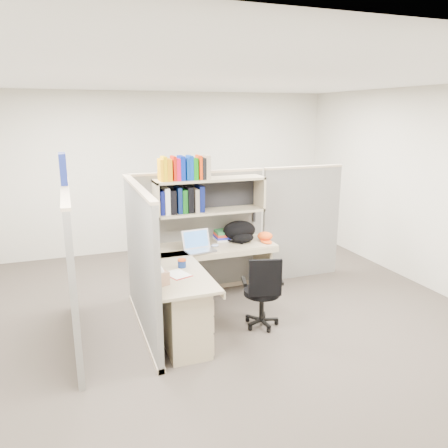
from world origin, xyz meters
name	(u,v)px	position (x,y,z in m)	size (l,w,h in m)	color
ground	(221,318)	(0.00, 0.00, 0.00)	(6.00, 6.00, 0.00)	#332D27
room_shell	(221,182)	(0.00, 0.00, 1.62)	(6.00, 6.00, 6.00)	beige
cubicle	(179,237)	(-0.37, 0.45, 0.91)	(3.79, 1.84, 1.95)	#5C5B57
desk	(194,298)	(-0.41, -0.29, 0.44)	(1.74, 1.75, 0.73)	tan
laptop	(200,241)	(-0.14, 0.37, 0.86)	(0.35, 0.35, 0.25)	silver
backpack	(241,231)	(0.49, 0.61, 0.86)	(0.44, 0.34, 0.26)	black
orange_cap	(265,236)	(0.80, 0.54, 0.78)	(0.20, 0.23, 0.11)	#E44E13
snack_canister	(182,263)	(-0.48, -0.10, 0.78)	(0.09, 0.09, 0.09)	navy
tissue_box	(161,274)	(-0.80, -0.50, 0.83)	(0.13, 0.13, 0.21)	#A67A5E
mouse	(215,245)	(0.09, 0.48, 0.75)	(0.10, 0.07, 0.04)	#96A7D5
paper_cup	(200,240)	(-0.05, 0.69, 0.78)	(0.07, 0.07, 0.10)	silver
book_stack	(222,235)	(0.28, 0.75, 0.79)	(0.19, 0.25, 0.12)	gray
loose_paper	(177,274)	(-0.58, -0.28, 0.73)	(0.19, 0.26, 0.00)	white
task_chair	(262,303)	(0.36, -0.37, 0.30)	(0.48, 0.45, 0.85)	black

